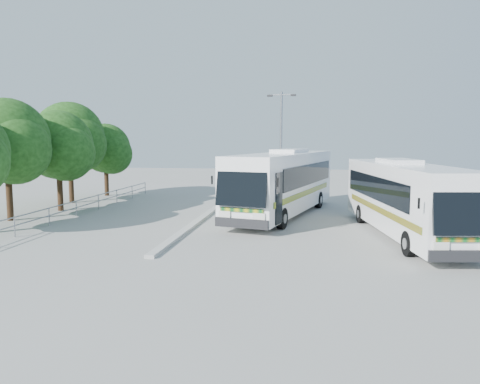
% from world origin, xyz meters
% --- Properties ---
extents(ground, '(100.00, 100.00, 0.00)m').
position_xyz_m(ground, '(0.00, 0.00, 0.00)').
color(ground, '#979792').
rests_on(ground, ground).
extents(kerb_divider, '(0.40, 16.00, 0.15)m').
position_xyz_m(kerb_divider, '(-2.30, 2.00, 0.07)').
color(kerb_divider, '#B2B2AD').
rests_on(kerb_divider, ground).
extents(railing, '(0.06, 22.00, 1.00)m').
position_xyz_m(railing, '(-10.00, 4.00, 0.74)').
color(railing, gray).
rests_on(railing, ground).
extents(tree_far_b, '(5.33, 5.03, 6.96)m').
position_xyz_m(tree_far_b, '(-13.02, 1.20, 4.57)').
color(tree_far_b, '#382314').
rests_on(tree_far_b, ground).
extents(tree_far_c, '(4.97, 4.69, 6.49)m').
position_xyz_m(tree_far_c, '(-12.12, 5.10, 4.26)').
color(tree_far_c, '#382314').
rests_on(tree_far_c, ground).
extents(tree_far_d, '(5.62, 5.30, 7.33)m').
position_xyz_m(tree_far_d, '(-13.31, 8.80, 4.82)').
color(tree_far_d, '#382314').
rests_on(tree_far_d, ground).
extents(tree_far_e, '(4.54, 4.28, 5.92)m').
position_xyz_m(tree_far_e, '(-12.63, 13.30, 3.89)').
color(tree_far_e, '#382314').
rests_on(tree_far_e, ground).
extents(coach_main, '(6.05, 13.95, 3.80)m').
position_xyz_m(coach_main, '(2.31, 5.38, 2.08)').
color(coach_main, white).
rests_on(coach_main, ground).
extents(coach_adjacent, '(4.29, 12.70, 3.46)m').
position_xyz_m(coach_adjacent, '(8.35, -0.01, 1.90)').
color(coach_adjacent, white).
rests_on(coach_adjacent, ground).
extents(lamppost, '(1.87, 0.44, 7.66)m').
position_xyz_m(lamppost, '(2.00, 7.35, 4.23)').
color(lamppost, gray).
rests_on(lamppost, ground).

